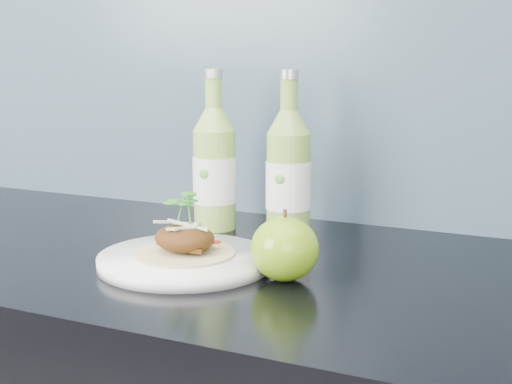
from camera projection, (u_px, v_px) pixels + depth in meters
subway_backsplash at (304, 18)px, 1.22m from camera, size 4.00×0.02×0.70m
dinner_plate at (185, 260)px, 0.98m from camera, size 0.30×0.30×0.02m
pork_taco at (185, 235)px, 0.98m from camera, size 0.14×0.14×0.09m
green_apple at (285, 249)px, 0.91m from camera, size 0.09×0.09×0.09m
cider_bottle_left at (214, 169)px, 1.18m from camera, size 0.09×0.09×0.26m
cider_bottle_right at (288, 174)px, 1.13m from camera, size 0.09×0.09×0.26m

